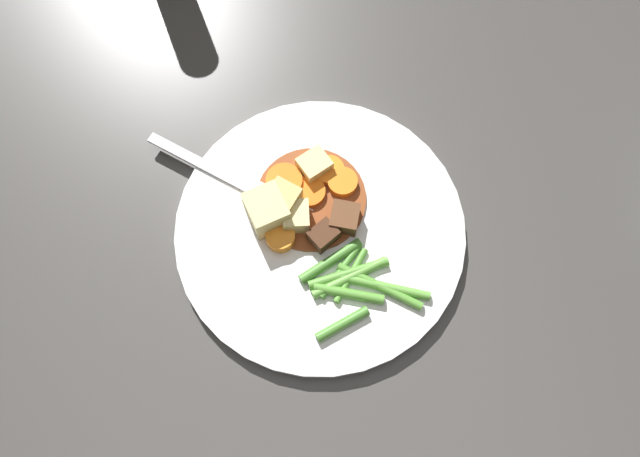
{
  "coord_description": "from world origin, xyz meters",
  "views": [
    {
      "loc": [
        -0.18,
        0.05,
        0.56
      ],
      "look_at": [
        0.0,
        0.0,
        0.01
      ],
      "focal_mm": 35.39,
      "sensor_mm": 36.0,
      "label": 1
    }
  ],
  "objects": [
    {
      "name": "green_bean_6",
      "position": [
        -0.07,
        -0.01,
        0.02
      ],
      "size": [
        0.04,
        0.06,
        0.01
      ],
      "primitive_type": "cylinder",
      "rotation": [
        0.0,
        1.57,
        4.24
      ],
      "color": "#599E38",
      "rests_on": "dinner_plate"
    },
    {
      "name": "potato_chunk_0",
      "position": [
        0.01,
        0.02,
        0.02
      ],
      "size": [
        0.03,
        0.03,
        0.02
      ],
      "primitive_type": "cube",
      "rotation": [
        0.0,
        0.0,
        4.48
      ],
      "color": "#EAD68C",
      "rests_on": "dinner_plate"
    },
    {
      "name": "green_bean_8",
      "position": [
        -0.07,
        -0.04,
        0.02
      ],
      "size": [
        0.06,
        0.06,
        0.01
      ],
      "primitive_type": "cylinder",
      "rotation": [
        0.0,
        1.57,
        3.96
      ],
      "color": "#599E38",
      "rests_on": "dinner_plate"
    },
    {
      "name": "fork",
      "position": [
        0.07,
        0.07,
        0.01
      ],
      "size": [
        0.14,
        0.13,
        0.0
      ],
      "color": "silver",
      "rests_on": "dinner_plate"
    },
    {
      "name": "green_bean_2",
      "position": [
        -0.05,
        -0.01,
        0.02
      ],
      "size": [
        0.02,
        0.07,
        0.01
      ],
      "primitive_type": "cylinder",
      "rotation": [
        0.0,
        1.57,
        4.88
      ],
      "color": "#66AD42",
      "rests_on": "dinner_plate"
    },
    {
      "name": "carrot_slice_0",
      "position": [
        0.05,
        -0.02,
        0.02
      ],
      "size": [
        0.04,
        0.04,
        0.01
      ],
      "primitive_type": "cylinder",
      "rotation": [
        0.0,
        0.0,
        2.2
      ],
      "color": "orange",
      "rests_on": "dinner_plate"
    },
    {
      "name": "meat_chunk_1",
      "position": [
        0.0,
        -0.02,
        0.02
      ],
      "size": [
        0.03,
        0.03,
        0.02
      ],
      "primitive_type": "cube",
      "rotation": [
        0.0,
        0.0,
        4.24
      ],
      "color": "brown",
      "rests_on": "dinner_plate"
    },
    {
      "name": "carrot_slice_5",
      "position": [
        0.0,
        0.04,
        0.02
      ],
      "size": [
        0.03,
        0.03,
        0.01
      ],
      "primitive_type": "cylinder",
      "rotation": [
        0.0,
        0.0,
        1.28
      ],
      "color": "orange",
      "rests_on": "dinner_plate"
    },
    {
      "name": "green_bean_0",
      "position": [
        -0.04,
        -0.01,
        0.02
      ],
      "size": [
        0.04,
        0.05,
        0.01
      ],
      "primitive_type": "cylinder",
      "rotation": [
        0.0,
        1.57,
        5.37
      ],
      "color": "#4C8E33",
      "rests_on": "dinner_plate"
    },
    {
      "name": "potato_chunk_2",
      "position": [
        0.03,
        0.02,
        0.03
      ],
      "size": [
        0.04,
        0.04,
        0.03
      ],
      "primitive_type": "cube",
      "rotation": [
        0.0,
        0.0,
        5.48
      ],
      "color": "#DBBC6B",
      "rests_on": "dinner_plate"
    },
    {
      "name": "stew_sauce",
      "position": [
        0.03,
        -0.0,
        0.01
      ],
      "size": [
        0.1,
        0.1,
        0.0
      ],
      "primitive_type": "cylinder",
      "color": "brown",
      "rests_on": "dinner_plate"
    },
    {
      "name": "ground_plane",
      "position": [
        0.0,
        0.0,
        0.0
      ],
      "size": [
        3.0,
        3.0,
        0.0
      ],
      "primitive_type": "plane",
      "color": "#423F3D"
    },
    {
      "name": "meat_chunk_0",
      "position": [
        -0.01,
        0.0,
        0.02
      ],
      "size": [
        0.03,
        0.03,
        0.02
      ],
      "primitive_type": "cube",
      "rotation": [
        0.0,
        0.0,
        0.43
      ],
      "color": "#4C2B19",
      "rests_on": "dinner_plate"
    },
    {
      "name": "carrot_slice_4",
      "position": [
        0.04,
        0.04,
        0.02
      ],
      "size": [
        0.03,
        0.03,
        0.01
      ],
      "primitive_type": "cylinder",
      "rotation": [
        0.0,
        0.0,
        5.94
      ],
      "color": "orange",
      "rests_on": "dinner_plate"
    },
    {
      "name": "potato_chunk_1",
      "position": [
        0.06,
        -0.01,
        0.02
      ],
      "size": [
        0.03,
        0.03,
        0.02
      ],
      "primitive_type": "cube",
      "rotation": [
        0.0,
        0.0,
        0.33
      ],
      "color": "#EAD68C",
      "rests_on": "dinner_plate"
    },
    {
      "name": "dinner_plate",
      "position": [
        0.0,
        0.0,
        0.01
      ],
      "size": [
        0.27,
        0.27,
        0.01
      ],
      "primitive_type": "cylinder",
      "color": "white",
      "rests_on": "ground_plane"
    },
    {
      "name": "green_bean_1",
      "position": [
        -0.07,
        -0.04,
        0.02
      ],
      "size": [
        0.05,
        0.08,
        0.01
      ],
      "primitive_type": "cylinder",
      "rotation": [
        0.0,
        1.57,
        4.21
      ],
      "color": "#66AD42",
      "rests_on": "dinner_plate"
    },
    {
      "name": "green_bean_4",
      "position": [
        -0.05,
        -0.01,
        0.02
      ],
      "size": [
        0.01,
        0.07,
        0.01
      ],
      "primitive_type": "cylinder",
      "rotation": [
        0.0,
        1.57,
        4.73
      ],
      "color": "#599E38",
      "rests_on": "dinner_plate"
    },
    {
      "name": "potato_chunk_3",
      "position": [
        0.02,
        0.04,
        0.03
      ],
      "size": [
        0.04,
        0.04,
        0.03
      ],
      "primitive_type": "cube",
      "rotation": [
        0.0,
        0.0,
        0.15
      ],
      "color": "#EAD68C",
      "rests_on": "dinner_plate"
    },
    {
      "name": "green_bean_7",
      "position": [
        -0.03,
        0.0,
        0.02
      ],
      "size": [
        0.03,
        0.06,
        0.01
      ],
      "primitive_type": "cylinder",
      "rotation": [
        0.0,
        1.57,
        5.02
      ],
      "color": "#4C8E33",
      "rests_on": "dinner_plate"
    },
    {
      "name": "carrot_slice_3",
      "position": [
        0.05,
        0.02,
        0.02
      ],
      "size": [
        0.05,
        0.05,
        0.01
      ],
      "primitive_type": "cylinder",
      "rotation": [
        0.0,
        0.0,
        5.38
      ],
      "color": "orange",
      "rests_on": "dinner_plate"
    },
    {
      "name": "green_bean_3",
      "position": [
        -0.05,
        -0.01,
        0.02
      ],
      "size": [
        0.04,
        0.04,
        0.01
      ],
      "primitive_type": "cylinder",
      "rotation": [
        0.0,
        1.57,
        5.49
      ],
      "color": "#599E38",
      "rests_on": "dinner_plate"
    },
    {
      "name": "carrot_slice_1",
      "position": [
        0.04,
        -0.03,
        0.02
      ],
      "size": [
        0.03,
        0.03,
        0.01
      ],
      "primitive_type": "cylinder",
      "rotation": [
        0.0,
        0.0,
        1.68
      ],
      "color": "orange",
      "rests_on": "dinner_plate"
    },
    {
      "name": "green_bean_5",
      "position": [
        -0.09,
        0.01,
        0.02
      ],
      "size": [
        0.02,
        0.05,
        0.01
      ],
      "primitive_type": "cylinder",
      "rotation": [
        0.0,
        1.57,
        4.94
      ],
      "color": "#4C8E33",
      "rests_on": "dinner_plate"
    },
    {
      "name": "carrot_slice_2",
      "position": [
        0.04,
        -0.0,
        0.02
      ],
      "size": [
        0.04,
        0.04,
        0.01
      ],
      "primitive_type": "cylinder",
      "rotation": [
        0.0,
        0.0,
        5.53
      ],
      "color": "orange",
      "rests_on": "dinner_plate"
    }
  ]
}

